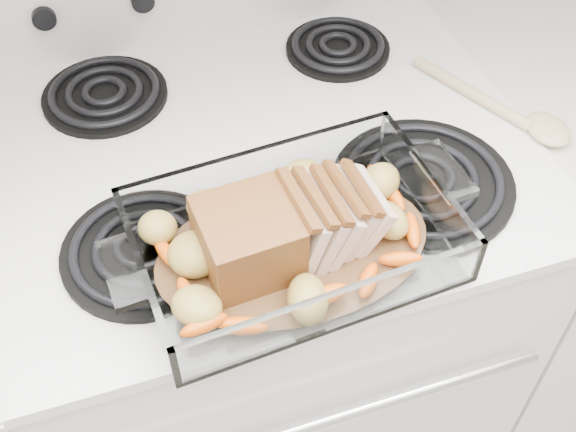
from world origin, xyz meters
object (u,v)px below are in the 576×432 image
object	(u,v)px
counter_right	(562,235)
baking_dish	(293,243)
electric_range	(263,313)
pork_roast	(276,231)

from	to	relation	value
counter_right	baking_dish	distance (m)	0.87
electric_range	counter_right	xyz separation A→B (m)	(0.66, -0.00, -0.02)
electric_range	counter_right	distance (m)	0.67
counter_right	pork_roast	size ratio (longest dim) A/B	4.13
baking_dish	counter_right	bearing A→B (deg)	14.02
pork_roast	counter_right	bearing A→B (deg)	33.03
counter_right	pork_roast	distance (m)	0.91
pork_roast	electric_range	bearing A→B (deg)	95.67
electric_range	pork_roast	bearing A→B (deg)	-99.68
baking_dish	pork_roast	bearing A→B (deg)	175.81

